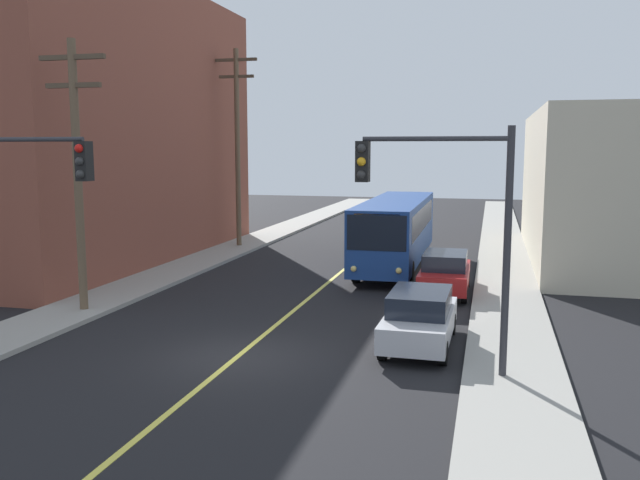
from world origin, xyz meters
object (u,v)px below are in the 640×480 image
city_bus (396,229)px  traffic_signal_right_corner (442,204)px  utility_pole_mid (237,139)px  parked_car_red (445,272)px  parked_car_silver (420,318)px  utility_pole_near (77,163)px  traffic_signal_left_corner (19,199)px

city_bus → traffic_signal_right_corner: traffic_signal_right_corner is taller
city_bus → utility_pole_mid: size_ratio=1.12×
parked_car_red → parked_car_silver: bearing=-91.7°
traffic_signal_right_corner → utility_pole_near: bearing=164.2°
parked_car_red → utility_pole_mid: bearing=142.3°
parked_car_silver → parked_car_red: (0.22, 7.31, 0.00)m
parked_car_red → utility_pole_near: bearing=-152.2°
parked_car_silver → parked_car_red: size_ratio=1.00×
parked_car_silver → utility_pole_mid: bearing=125.6°
traffic_signal_left_corner → traffic_signal_right_corner: (10.82, 1.32, 0.00)m
parked_car_silver → utility_pole_near: 12.40m
utility_pole_mid → city_bus: bearing=-22.0°
parked_car_red → utility_pole_mid: (-12.17, 9.39, 5.26)m
utility_pole_near → utility_pole_mid: bearing=91.4°
traffic_signal_left_corner → traffic_signal_right_corner: same height
city_bus → traffic_signal_right_corner: size_ratio=2.03×
parked_car_silver → parked_car_red: bearing=88.3°
parked_car_silver → utility_pole_mid: (-11.96, 16.70, 5.26)m
traffic_signal_right_corner → parked_car_red: bearing=93.0°
traffic_signal_right_corner → utility_pole_mid: bearing=123.6°
city_bus → traffic_signal_left_corner: (-7.61, -16.58, 2.49)m
utility_pole_mid → traffic_signal_left_corner: bearing=-84.8°
city_bus → utility_pole_near: size_ratio=1.35×
traffic_signal_left_corner → utility_pole_mid: bearing=95.2°
parked_car_silver → parked_car_red: 7.31m
city_bus → utility_pole_near: 15.26m
parked_car_silver → utility_pole_near: (-11.58, 1.08, 4.30)m
parked_car_silver → utility_pole_mid: 21.20m
city_bus → parked_car_red: 6.26m
city_bus → parked_car_silver: size_ratio=2.75×
parked_car_red → utility_pole_mid: utility_pole_mid is taller
parked_car_red → traffic_signal_right_corner: (0.51, -9.71, 3.46)m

